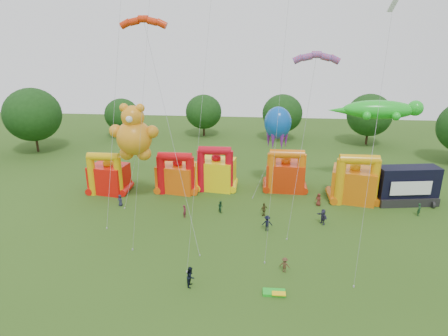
# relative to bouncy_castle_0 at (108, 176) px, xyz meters

# --- Properties ---
(ground) EXTENTS (160.00, 160.00, 0.00)m
(ground) POSITION_rel_bouncy_castle_0_xyz_m (17.49, -26.11, -2.37)
(ground) COLOR #2A4B15
(ground) RESTS_ON ground
(tree_ring) EXTENTS (126.64, 128.77, 12.07)m
(tree_ring) POSITION_rel_bouncy_castle_0_xyz_m (16.28, -25.48, 3.89)
(tree_ring) COLOR #352314
(tree_ring) RESTS_ON ground
(bouncy_castle_0) EXTENTS (5.48, 4.69, 6.21)m
(bouncy_castle_0) POSITION_rel_bouncy_castle_0_xyz_m (0.00, 0.00, 0.00)
(bouncy_castle_0) COLOR red
(bouncy_castle_0) RESTS_ON ground
(bouncy_castle_1) EXTENTS (6.03, 5.21, 6.11)m
(bouncy_castle_1) POSITION_rel_bouncy_castle_0_xyz_m (9.66, 1.46, -0.05)
(bouncy_castle_1) COLOR #E4590C
(bouncy_castle_1) RESTS_ON ground
(bouncy_castle_2) EXTENTS (5.66, 4.80, 6.73)m
(bouncy_castle_2) POSITION_rel_bouncy_castle_0_xyz_m (15.06, 2.75, 0.19)
(bouncy_castle_2) COLOR yellow
(bouncy_castle_2) RESTS_ON ground
(bouncy_castle_3) EXTENTS (5.55, 4.52, 6.42)m
(bouncy_castle_3) POSITION_rel_bouncy_castle_0_xyz_m (25.06, 3.27, 0.07)
(bouncy_castle_3) COLOR red
(bouncy_castle_3) RESTS_ON ground
(bouncy_castle_4) EXTENTS (6.46, 5.62, 6.94)m
(bouncy_castle_4) POSITION_rel_bouncy_castle_0_xyz_m (34.07, 0.13, 0.25)
(bouncy_castle_4) COLOR #CE620B
(bouncy_castle_4) RESTS_ON ground
(stage_trailer) EXTENTS (8.29, 4.21, 5.11)m
(stage_trailer) POSITION_rel_bouncy_castle_0_xyz_m (40.89, -0.01, 0.09)
(stage_trailer) COLOR black
(stage_trailer) RESTS_ON ground
(teddy_bear_kite) EXTENTS (6.40, 4.54, 13.48)m
(teddy_bear_kite) POSITION_rel_bouncy_castle_0_xyz_m (5.15, -3.29, 6.18)
(teddy_bear_kite) COLOR orange
(teddy_bear_kite) RESTS_ON ground
(gecko_kite) EXTENTS (13.20, 9.99, 12.78)m
(gecko_kite) POSITION_rel_bouncy_castle_0_xyz_m (37.12, 4.26, 4.80)
(gecko_kite) COLOR green
(gecko_kite) RESTS_ON ground
(octopus_kite) EXTENTS (5.20, 6.53, 12.05)m
(octopus_kite) POSITION_rel_bouncy_castle_0_xyz_m (22.75, 2.84, 3.47)
(octopus_kite) COLOR #0B4AAB
(octopus_kite) RESTS_ON ground
(parafoil_kites) EXTENTS (25.34, 12.44, 29.12)m
(parafoil_kites) POSITION_rel_bouncy_castle_0_xyz_m (11.26, -10.99, 9.98)
(parafoil_kites) COLOR red
(parafoil_kites) RESTS_ON ground
(diamond_kites) EXTENTS (24.53, 11.03, 38.30)m
(diamond_kites) POSITION_rel_bouncy_castle_0_xyz_m (19.78, -14.45, 12.27)
(diamond_kites) COLOR red
(diamond_kites) RESTS_ON ground
(folded_kite_bundle) EXTENTS (2.02, 1.13, 0.31)m
(folded_kite_bundle) POSITION_rel_bouncy_castle_0_xyz_m (22.96, -21.41, -2.23)
(folded_kite_bundle) COLOR green
(folded_kite_bundle) RESTS_ON ground
(spectator_0) EXTENTS (0.89, 0.75, 1.55)m
(spectator_0) POSITION_rel_bouncy_castle_0_xyz_m (3.14, -4.51, -1.59)
(spectator_0) COLOR #222439
(spectator_0) RESTS_ON ground
(spectator_1) EXTENTS (0.47, 0.64, 1.63)m
(spectator_1) POSITION_rel_bouncy_castle_0_xyz_m (12.26, -7.11, -1.55)
(spectator_1) COLOR #5A1927
(spectator_1) RESTS_ON ground
(spectator_2) EXTENTS (0.93, 0.95, 1.54)m
(spectator_2) POSITION_rel_bouncy_castle_0_xyz_m (16.52, -5.25, -1.59)
(spectator_2) COLOR #194022
(spectator_2) RESTS_ON ground
(spectator_3) EXTENTS (1.24, 0.71, 1.91)m
(spectator_3) POSITION_rel_bouncy_castle_0_xyz_m (22.38, -9.68, -1.41)
(spectator_3) COLOR black
(spectator_3) RESTS_ON ground
(spectator_4) EXTENTS (1.08, 0.93, 1.73)m
(spectator_4) POSITION_rel_bouncy_castle_0_xyz_m (22.03, -5.79, -1.50)
(spectator_4) COLOR #453E1B
(spectator_4) RESTS_ON ground
(spectator_5) EXTENTS (1.34, 1.84, 1.92)m
(spectator_5) POSITION_rel_bouncy_castle_0_xyz_m (29.01, -7.36, -1.41)
(spectator_5) COLOR #2B2640
(spectator_5) RESTS_ON ground
(spectator_6) EXTENTS (0.98, 0.90, 1.69)m
(spectator_6) POSITION_rel_bouncy_castle_0_xyz_m (29.21, -1.98, -1.52)
(spectator_6) COLOR #5E241A
(spectator_6) RESTS_ON ground
(spectator_7) EXTENTS (0.65, 0.72, 1.66)m
(spectator_7) POSITION_rel_bouncy_castle_0_xyz_m (41.32, -3.94, -1.54)
(spectator_7) COLOR #16381C
(spectator_7) RESTS_ON ground
(spectator_8) EXTENTS (0.80, 1.00, 1.96)m
(spectator_8) POSITION_rel_bouncy_castle_0_xyz_m (15.40, -20.89, -1.39)
(spectator_8) COLOR black
(spectator_8) RESTS_ON ground
(spectator_9) EXTENTS (1.12, 0.84, 1.54)m
(spectator_9) POSITION_rel_bouncy_castle_0_xyz_m (23.98, -17.89, -1.59)
(spectator_9) COLOR #49301D
(spectator_9) RESTS_ON ground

